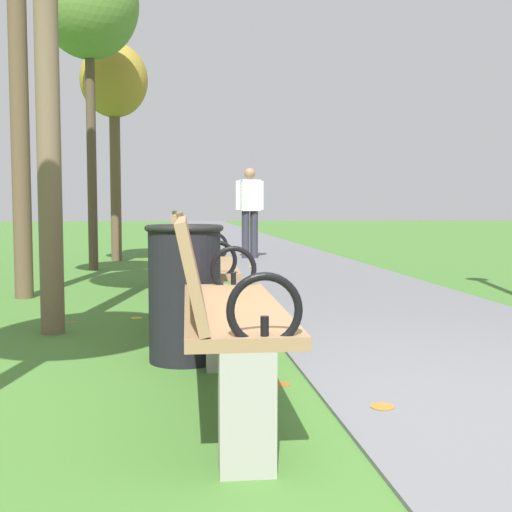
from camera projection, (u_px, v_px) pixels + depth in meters
The scene contains 10 objects.
ground_plane at pixel (333, 414), 3.01m from camera, with size 80.00×80.00×0.00m, color #42722D.
paved_walkway at pixel (233, 236), 20.97m from camera, with size 2.40×44.00×0.02m, color slate.
park_bench_1 at pixel (221, 308), 3.04m from camera, with size 0.51×1.61×0.90m.
park_bench_2 at pixel (201, 266), 5.17m from camera, with size 0.54×1.62×0.90m.
park_bench_3 at pixel (192, 248), 7.45m from camera, with size 0.52×1.61×0.90m.
tree_4 at pixel (89, 6), 9.53m from camera, with size 1.45×1.45×4.69m.
tree_5 at pixel (114, 85), 11.33m from camera, with size 1.16×1.16×3.76m.
pedestrian_walking at pixel (250, 208), 11.83m from camera, with size 0.52×0.28×1.62m.
trash_bin at pixel (185, 293), 4.02m from camera, with size 0.48×0.48×0.84m.
scattered_leaves at pixel (231, 317), 5.60m from camera, with size 3.49×9.06×0.02m.
Camera 1 is at (-0.72, -2.88, 0.95)m, focal length 46.14 mm.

